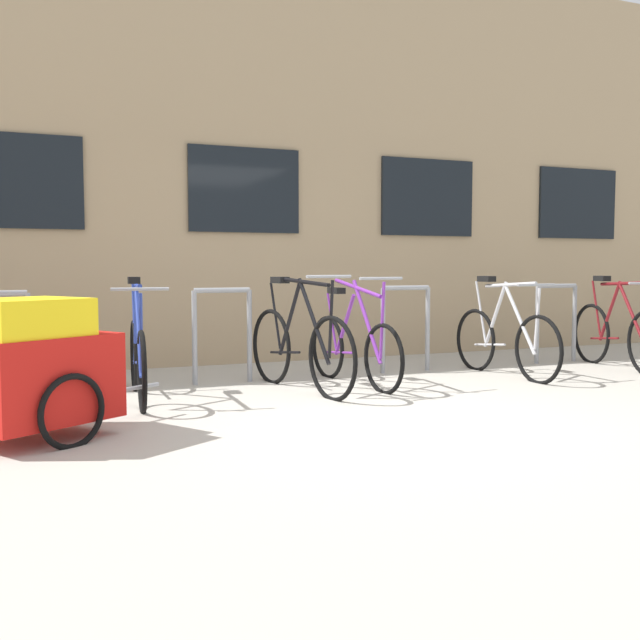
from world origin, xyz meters
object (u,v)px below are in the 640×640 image
(bicycle_purple, at_px, (354,346))
(bicycle_black, at_px, (299,347))
(bicycle_maroon, at_px, (618,334))
(bike_trailer, at_px, (37,366))
(bicycle_silver, at_px, (505,339))
(bicycle_blue, at_px, (138,356))

(bicycle_purple, bearing_deg, bicycle_black, -168.89)
(bicycle_maroon, relative_size, bicycle_purple, 1.02)
(bicycle_purple, height_order, bike_trailer, bicycle_purple)
(bicycle_silver, relative_size, bicycle_blue, 0.99)
(bicycle_silver, height_order, bicycle_black, bicycle_black)
(bicycle_purple, xyz_separation_m, bike_trailer, (-2.85, -1.26, 0.12))
(bicycle_maroon, height_order, bicycle_purple, bicycle_purple)
(bicycle_purple, relative_size, bike_trailer, 1.21)
(bicycle_silver, xyz_separation_m, bicycle_black, (-2.26, -0.02, 0.02))
(bicycle_silver, relative_size, bike_trailer, 1.21)
(bicycle_blue, relative_size, bike_trailer, 1.23)
(bicycle_silver, height_order, bicycle_blue, bicycle_blue)
(bicycle_black, bearing_deg, bicycle_purple, 11.11)
(bicycle_silver, xyz_separation_m, bike_trailer, (-4.51, -1.16, 0.11))
(bicycle_black, distance_m, bicycle_purple, 0.61)
(bicycle_silver, xyz_separation_m, bicycle_maroon, (1.48, -0.04, 0.01))
(bicycle_black, bearing_deg, bicycle_blue, 176.24)
(bike_trailer, bearing_deg, bicycle_maroon, 10.65)
(bicycle_purple, height_order, bicycle_blue, bicycle_blue)
(bicycle_black, xyz_separation_m, bicycle_blue, (-1.42, 0.09, -0.03))
(bicycle_blue, bearing_deg, bicycle_maroon, -1.22)
(bicycle_silver, distance_m, bicycle_black, 2.26)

